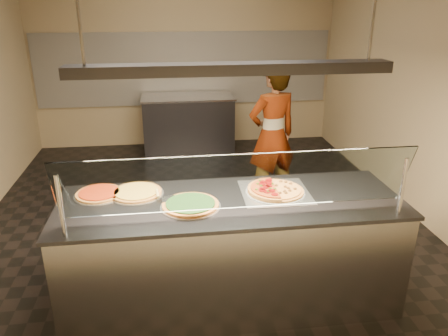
{
  "coord_description": "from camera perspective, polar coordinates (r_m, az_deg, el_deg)",
  "views": [
    {
      "loc": [
        -0.35,
        -4.46,
        2.41
      ],
      "look_at": [
        0.13,
        -0.93,
        1.02
      ],
      "focal_mm": 35.0,
      "sensor_mm": 36.0,
      "label": 1
    }
  ],
  "objects": [
    {
      "name": "ground",
      "position": [
        5.09,
        -2.89,
        -7.1
      ],
      "size": [
        5.0,
        6.0,
        0.02
      ],
      "primitive_type": "cube",
      "color": "black",
      "rests_on": "ground"
    },
    {
      "name": "wall_back",
      "position": [
        7.54,
        -5.17,
        14.31
      ],
      "size": [
        5.0,
        0.02,
        3.0
      ],
      "primitive_type": "cube",
      "color": "tan",
      "rests_on": "ground"
    },
    {
      "name": "wall_front",
      "position": [
        1.75,
        4.91,
        -10.19
      ],
      "size": [
        5.0,
        0.02,
        3.0
      ],
      "primitive_type": "cube",
      "color": "tan",
      "rests_on": "ground"
    },
    {
      "name": "wall_right",
      "position": [
        5.38,
        24.9,
        9.63
      ],
      "size": [
        0.02,
        6.0,
        3.0
      ],
      "primitive_type": "cube",
      "color": "tan",
      "rests_on": "ground"
    },
    {
      "name": "tile_band",
      "position": [
        7.54,
        -5.1,
        12.78
      ],
      "size": [
        4.9,
        0.02,
        1.2
      ],
      "primitive_type": "cube",
      "color": "silver",
      "rests_on": "wall_back"
    },
    {
      "name": "serving_counter",
      "position": [
        3.66,
        0.9,
        -10.8
      ],
      "size": [
        2.7,
        0.94,
        0.93
      ],
      "color": "#B7B7BC",
      "rests_on": "ground"
    },
    {
      "name": "sneeze_guard",
      "position": [
        3.01,
        1.96,
        -1.95
      ],
      "size": [
        2.46,
        0.18,
        0.54
      ],
      "color": "#B7B7BC",
      "rests_on": "serving_counter"
    },
    {
      "name": "perforated_tray",
      "position": [
        3.59,
        6.69,
        -3.1
      ],
      "size": [
        0.56,
        0.56,
        0.01
      ],
      "color": "silver",
      "rests_on": "serving_counter"
    },
    {
      "name": "half_pizza_pepperoni",
      "position": [
        3.55,
        5.01,
        -2.8
      ],
      "size": [
        0.24,
        0.46,
        0.05
      ],
      "color": "#9D5E27",
      "rests_on": "perforated_tray"
    },
    {
      "name": "half_pizza_sausage",
      "position": [
        3.61,
        8.41,
        -2.7
      ],
      "size": [
        0.24,
        0.46,
        0.04
      ],
      "color": "#9D5E27",
      "rests_on": "perforated_tray"
    },
    {
      "name": "pizza_spinach",
      "position": [
        3.34,
        -4.41,
        -4.76
      ],
      "size": [
        0.46,
        0.46,
        0.03
      ],
      "color": "silver",
      "rests_on": "serving_counter"
    },
    {
      "name": "pizza_cheese",
      "position": [
        3.61,
        -11.36,
        -3.09
      ],
      "size": [
        0.44,
        0.44,
        0.03
      ],
      "color": "silver",
      "rests_on": "serving_counter"
    },
    {
      "name": "pizza_tomato",
      "position": [
        3.67,
        -15.98,
        -3.17
      ],
      "size": [
        0.4,
        0.4,
        0.03
      ],
      "color": "silver",
      "rests_on": "serving_counter"
    },
    {
      "name": "pizza_spatula",
      "position": [
        3.48,
        -8.01,
        -3.55
      ],
      "size": [
        0.19,
        0.23,
        0.02
      ],
      "color": "#B7B7BC",
      "rests_on": "pizza_spinach"
    },
    {
      "name": "prep_table",
      "position": [
        7.29,
        -4.67,
        5.79
      ],
      "size": [
        1.49,
        0.74,
        0.93
      ],
      "color": "#333338",
      "rests_on": "ground"
    },
    {
      "name": "worker",
      "position": [
        5.31,
        6.31,
        4.25
      ],
      "size": [
        0.72,
        0.58,
        1.73
      ],
      "primitive_type": "imported",
      "rotation": [
        0.0,
        0.0,
        3.44
      ],
      "color": "#35333F",
      "rests_on": "ground"
    },
    {
      "name": "heat_lamp_housing",
      "position": [
        3.13,
        1.06,
        12.83
      ],
      "size": [
        2.3,
        0.18,
        0.08
      ],
      "primitive_type": "cube",
      "color": "#333338",
      "rests_on": "ceiling"
    }
  ]
}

